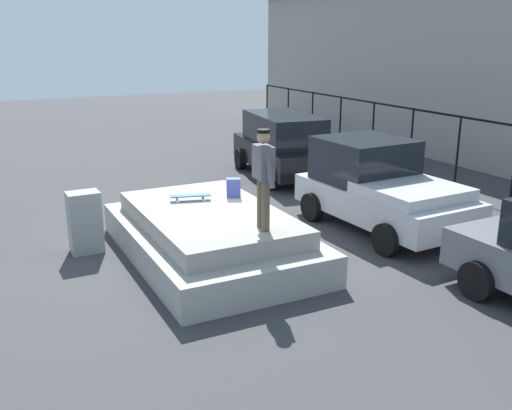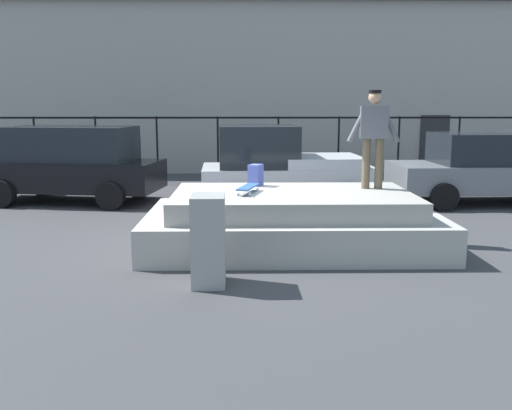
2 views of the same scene
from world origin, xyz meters
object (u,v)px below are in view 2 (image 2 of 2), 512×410
object	(u,v)px
skateboarder	(374,132)
car_grey_sedan_far	(486,168)
skateboard	(248,187)
utility_box	(208,240)
backpack	(256,175)
car_silver_pickup_mid	(281,167)
car_black_hatchback_near	(72,163)

from	to	relation	value
skateboarder	car_grey_sedan_far	bearing A→B (deg)	45.83
skateboarder	skateboard	distance (m)	2.39
skateboarder	utility_box	bearing A→B (deg)	-137.55
backpack	car_silver_pickup_mid	world-z (taller)	car_silver_pickup_mid
car_black_hatchback_near	skateboard	bearing A→B (deg)	-46.49
car_black_hatchback_near	car_silver_pickup_mid	bearing A→B (deg)	-5.29
skateboard	car_grey_sedan_far	distance (m)	7.13
skateboarder	skateboard	bearing A→B (deg)	-167.13
skateboard	utility_box	distance (m)	2.08
skateboard	backpack	distance (m)	0.89
backpack	car_silver_pickup_mid	bearing A→B (deg)	-168.17
skateboarder	car_silver_pickup_mid	bearing A→B (deg)	111.33
utility_box	car_grey_sedan_far	bearing A→B (deg)	43.30
backpack	utility_box	xyz separation A→B (m)	(-0.67, -2.84, -0.51)
skateboarder	car_grey_sedan_far	world-z (taller)	skateboarder
car_silver_pickup_mid	car_grey_sedan_far	world-z (taller)	car_silver_pickup_mid
car_silver_pickup_mid	backpack	bearing A→B (deg)	-101.46
skateboarder	backpack	xyz separation A→B (m)	(-2.03, 0.38, -0.79)
car_silver_pickup_mid	utility_box	xyz separation A→B (m)	(-1.31, -6.01, -0.31)
skateboard	car_silver_pickup_mid	size ratio (longest dim) A/B	0.20
skateboarder	skateboard	size ratio (longest dim) A/B	2.07
skateboarder	car_grey_sedan_far	size ratio (longest dim) A/B	0.38
car_silver_pickup_mid	skateboard	bearing A→B (deg)	-100.97
skateboard	car_grey_sedan_far	bearing A→B (deg)	36.07
car_silver_pickup_mid	car_grey_sedan_far	xyz separation A→B (m)	(4.98, 0.16, -0.06)
skateboarder	car_silver_pickup_mid	distance (m)	3.93
skateboarder	car_black_hatchback_near	xyz separation A→B (m)	(-6.45, 4.01, -0.94)
skateboarder	skateboard	xyz separation A→B (m)	(-2.17, -0.50, -0.89)
car_grey_sedan_far	skateboard	bearing A→B (deg)	-143.93
car_black_hatchback_near	utility_box	world-z (taller)	car_black_hatchback_near
car_black_hatchback_near	car_silver_pickup_mid	xyz separation A→B (m)	(5.06, -0.47, -0.05)
car_black_hatchback_near	car_silver_pickup_mid	size ratio (longest dim) A/B	1.09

